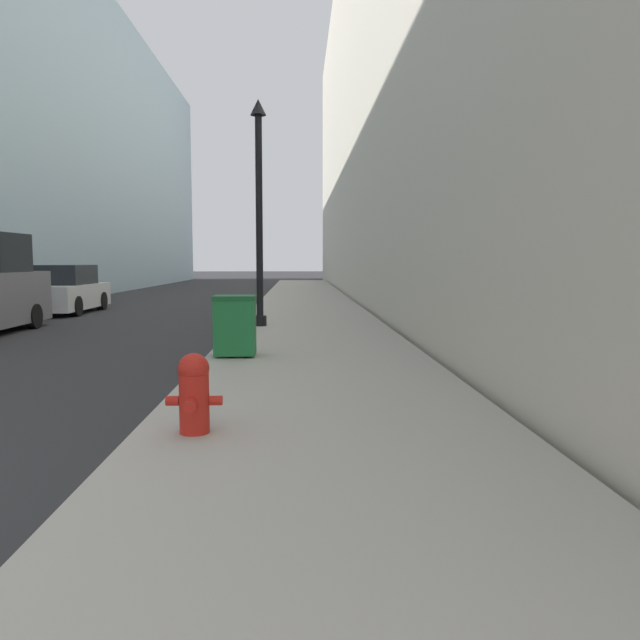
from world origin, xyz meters
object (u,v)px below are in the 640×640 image
object	(u,v)px
trash_bin	(235,325)
parked_sedan_near	(63,291)
fire_hydrant	(194,391)
lamppost	(259,205)

from	to	relation	value
trash_bin	parked_sedan_near	xyz separation A→B (m)	(-6.83, 10.77, 0.05)
fire_hydrant	trash_bin	xyz separation A→B (m)	(-0.09, 4.67, 0.13)
lamppost	parked_sedan_near	xyz separation A→B (m)	(-6.94, 5.88, -2.35)
fire_hydrant	lamppost	distance (m)	9.89
fire_hydrant	trash_bin	distance (m)	4.67
trash_bin	parked_sedan_near	world-z (taller)	parked_sedan_near
fire_hydrant	lamppost	bearing A→B (deg)	89.88
trash_bin	lamppost	world-z (taller)	lamppost
trash_bin	lamppost	size ratio (longest dim) A/B	0.19
fire_hydrant	trash_bin	world-z (taller)	trash_bin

